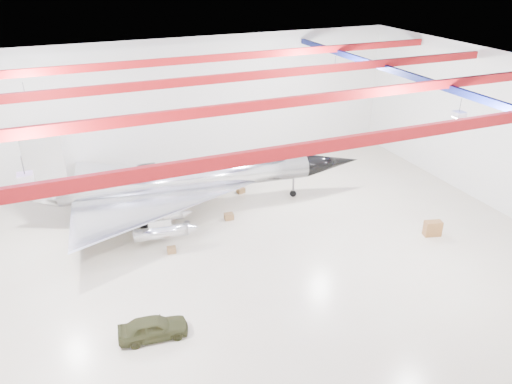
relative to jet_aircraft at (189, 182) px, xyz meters
name	(u,v)px	position (x,y,z in m)	size (l,w,h in m)	color
floor	(233,259)	(0.67, -7.25, -2.21)	(40.00, 40.00, 0.00)	#BEAF97
wall_back	(168,108)	(0.67, 7.75, 3.29)	(40.00, 40.00, 0.00)	silver
wall_right	(497,133)	(20.67, -7.25, 3.29)	(30.00, 30.00, 0.00)	silver
ceiling	(229,80)	(0.67, -7.25, 8.79)	(40.00, 40.00, 0.00)	#0A0F38
ceiling_structure	(229,93)	(0.67, -7.25, 8.11)	(39.50, 29.50, 1.08)	maroon
jet_aircraft	(189,182)	(0.00, 0.00, 0.00)	(24.69, 15.57, 6.73)	silver
jeep	(153,328)	(-5.30, -12.24, -1.64)	(1.35, 3.36, 1.15)	#2F3118
desk	(433,228)	(13.84, -9.68, -1.69)	(1.13, 0.56, 1.03)	brown
crate_ply	(172,250)	(-2.65, -5.11, -2.02)	(0.55, 0.44, 0.39)	olive
toolbox_red	(178,209)	(-0.84, 0.15, -2.06)	(0.42, 0.33, 0.29)	maroon
engine_drum	(187,224)	(-0.88, -2.30, -2.02)	(0.41, 0.41, 0.37)	#59595B
parts_bin	(241,190)	(4.45, 1.25, -2.00)	(0.58, 0.47, 0.41)	olive
oil_barrel	(229,216)	(2.14, -2.42, -1.99)	(0.63, 0.50, 0.44)	olive
spares_box	(207,195)	(1.75, 1.57, -2.01)	(0.44, 0.44, 0.40)	#59595B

